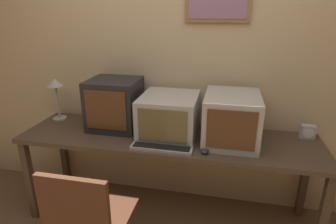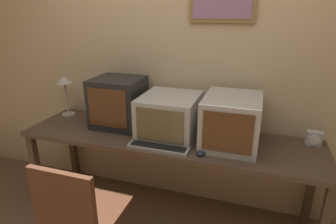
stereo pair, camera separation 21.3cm
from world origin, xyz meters
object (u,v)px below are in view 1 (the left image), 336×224
object	(u,v)px
desk_clock	(308,132)
desk_lamp	(56,89)
keyboard_main	(162,147)
monitor_left	(115,104)
monitor_right	(231,118)
monitor_center	(170,116)
mouse_near_keyboard	(205,150)

from	to	relation	value
desk_clock	desk_lamp	distance (m)	2.11
desk_lamp	keyboard_main	bearing A→B (deg)	-19.35
monitor_left	monitor_right	size ratio (longest dim) A/B	0.85
keyboard_main	monitor_center	bearing A→B (deg)	88.51
monitor_left	desk_lamp	bearing A→B (deg)	173.78
mouse_near_keyboard	desk_clock	xyz separation A→B (m)	(0.75, 0.39, 0.04)
desk_clock	monitor_left	bearing A→B (deg)	-176.07
desk_clock	desk_lamp	xyz separation A→B (m)	(-2.10, -0.04, 0.23)
monitor_center	keyboard_main	distance (m)	0.29
monitor_center	keyboard_main	size ratio (longest dim) A/B	1.06
monitor_center	mouse_near_keyboard	distance (m)	0.41
keyboard_main	mouse_near_keyboard	distance (m)	0.31
monitor_left	mouse_near_keyboard	distance (m)	0.85
monitor_right	desk_clock	size ratio (longest dim) A/B	4.51
monitor_left	desk_lamp	size ratio (longest dim) A/B	1.09
monitor_left	monitor_right	bearing A→B (deg)	-3.93
mouse_near_keyboard	desk_clock	world-z (taller)	desk_clock
desk_lamp	monitor_left	bearing A→B (deg)	-6.22
monitor_right	desk_clock	xyz separation A→B (m)	(0.59, 0.17, -0.13)
monitor_left	monitor_center	size ratio (longest dim) A/B	0.87
monitor_center	monitor_right	distance (m)	0.47
monitor_left	monitor_right	xyz separation A→B (m)	(0.94, -0.06, -0.02)
monitor_left	mouse_near_keyboard	world-z (taller)	monitor_left
monitor_center	desk_clock	bearing A→B (deg)	8.45
monitor_left	monitor_center	world-z (taller)	monitor_left
monitor_left	mouse_near_keyboard	xyz separation A→B (m)	(0.77, -0.28, -0.19)
monitor_right	desk_clock	bearing A→B (deg)	16.15
monitor_right	mouse_near_keyboard	distance (m)	0.32
monitor_left	desk_lamp	xyz separation A→B (m)	(-0.57, 0.06, 0.08)
monitor_left	keyboard_main	distance (m)	0.59
monitor_right	keyboard_main	bearing A→B (deg)	-153.49
mouse_near_keyboard	desk_lamp	size ratio (longest dim) A/B	0.31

